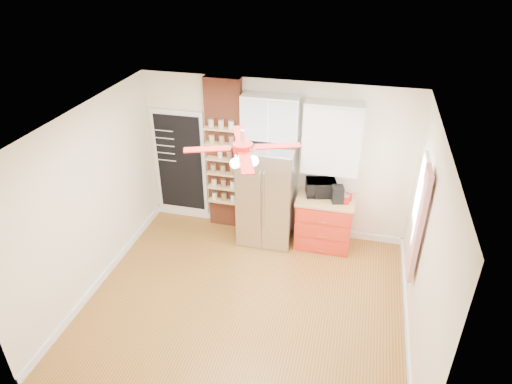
% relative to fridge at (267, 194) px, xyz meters
% --- Properties ---
extents(floor, '(4.50, 4.50, 0.00)m').
position_rel_fridge_xyz_m(floor, '(0.05, -1.63, -0.88)').
color(floor, '#9B6927').
rests_on(floor, ground).
extents(ceiling, '(4.50, 4.50, 0.00)m').
position_rel_fridge_xyz_m(ceiling, '(0.05, -1.63, 1.83)').
color(ceiling, white).
rests_on(ceiling, wall_back).
extents(wall_back, '(4.50, 0.02, 2.70)m').
position_rel_fridge_xyz_m(wall_back, '(0.05, 0.37, 0.48)').
color(wall_back, beige).
rests_on(wall_back, floor).
extents(wall_front, '(4.50, 0.02, 2.70)m').
position_rel_fridge_xyz_m(wall_front, '(0.05, -3.63, 0.48)').
color(wall_front, beige).
rests_on(wall_front, floor).
extents(wall_left, '(0.02, 4.00, 2.70)m').
position_rel_fridge_xyz_m(wall_left, '(-2.20, -1.63, 0.48)').
color(wall_left, beige).
rests_on(wall_left, floor).
extents(wall_right, '(0.02, 4.00, 2.70)m').
position_rel_fridge_xyz_m(wall_right, '(2.30, -1.63, 0.48)').
color(wall_right, beige).
rests_on(wall_right, floor).
extents(chalkboard, '(0.95, 0.05, 1.95)m').
position_rel_fridge_xyz_m(chalkboard, '(-1.65, 0.33, 0.23)').
color(chalkboard, white).
rests_on(chalkboard, wall_back).
extents(brick_pillar, '(0.60, 0.16, 2.70)m').
position_rel_fridge_xyz_m(brick_pillar, '(-0.80, 0.29, 0.48)').
color(brick_pillar, brown).
rests_on(brick_pillar, floor).
extents(fridge, '(0.90, 0.70, 1.75)m').
position_rel_fridge_xyz_m(fridge, '(0.00, 0.00, 0.00)').
color(fridge, '#B4B4B9').
rests_on(fridge, floor).
extents(upper_glass_cabinet, '(0.90, 0.35, 0.70)m').
position_rel_fridge_xyz_m(upper_glass_cabinet, '(0.00, 0.20, 1.27)').
color(upper_glass_cabinet, white).
rests_on(upper_glass_cabinet, wall_back).
extents(red_cabinet, '(0.94, 0.64, 0.90)m').
position_rel_fridge_xyz_m(red_cabinet, '(0.97, 0.05, -0.42)').
color(red_cabinet, red).
rests_on(red_cabinet, floor).
extents(upper_shelf_unit, '(0.90, 0.30, 1.15)m').
position_rel_fridge_xyz_m(upper_shelf_unit, '(0.97, 0.22, 1.00)').
color(upper_shelf_unit, white).
rests_on(upper_shelf_unit, wall_back).
extents(window, '(0.04, 0.75, 1.05)m').
position_rel_fridge_xyz_m(window, '(2.28, -0.73, 0.68)').
color(window, white).
rests_on(window, wall_right).
extents(curtain, '(0.06, 0.40, 1.55)m').
position_rel_fridge_xyz_m(curtain, '(2.23, -1.28, 0.57)').
color(curtain, red).
rests_on(curtain, wall_right).
extents(ceiling_fan, '(1.40, 1.40, 0.44)m').
position_rel_fridge_xyz_m(ceiling_fan, '(0.05, -1.63, 1.55)').
color(ceiling_fan, silver).
rests_on(ceiling_fan, ceiling).
extents(toaster_oven, '(0.54, 0.43, 0.26)m').
position_rel_fridge_xyz_m(toaster_oven, '(0.86, 0.15, 0.16)').
color(toaster_oven, black).
rests_on(toaster_oven, red_cabinet).
extents(coffee_maker, '(0.22, 0.23, 0.27)m').
position_rel_fridge_xyz_m(coffee_maker, '(1.15, -0.01, 0.16)').
color(coffee_maker, black).
rests_on(coffee_maker, red_cabinet).
extents(canister_left, '(0.12, 0.12, 0.14)m').
position_rel_fridge_xyz_m(canister_left, '(1.28, -0.03, 0.09)').
color(canister_left, '#A61709').
rests_on(canister_left, red_cabinet).
extents(canister_right, '(0.10, 0.10, 0.16)m').
position_rel_fridge_xyz_m(canister_right, '(1.33, 0.09, 0.10)').
color(canister_right, '#AD0922').
rests_on(canister_right, red_cabinet).
extents(pantry_jar_oats, '(0.10, 0.10, 0.13)m').
position_rel_fridge_xyz_m(pantry_jar_oats, '(-0.84, 0.16, 0.56)').
color(pantry_jar_oats, beige).
rests_on(pantry_jar_oats, brick_pillar).
extents(pantry_jar_beans, '(0.12, 0.12, 0.12)m').
position_rel_fridge_xyz_m(pantry_jar_beans, '(-0.68, 0.17, 0.56)').
color(pantry_jar_beans, brown).
rests_on(pantry_jar_beans, brick_pillar).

